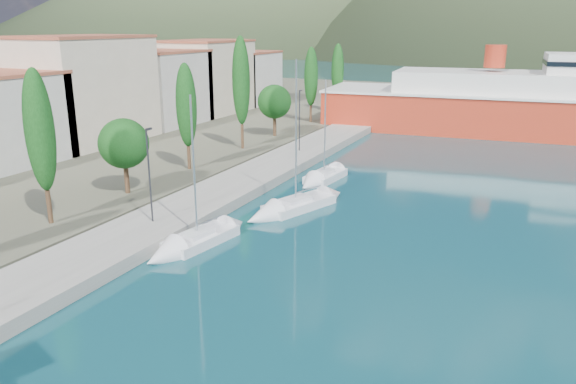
% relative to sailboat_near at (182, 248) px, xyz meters
% --- Properties ---
extents(ground, '(1400.00, 1400.00, 0.00)m').
position_rel_sailboat_near_xyz_m(ground, '(5.40, 109.44, -0.28)').
color(ground, '#11424C').
extents(quay, '(5.00, 88.00, 0.80)m').
position_rel_sailboat_near_xyz_m(quay, '(-3.60, 15.44, 0.12)').
color(quay, gray).
rests_on(quay, ground).
extents(land_strip, '(70.00, 148.00, 0.70)m').
position_rel_sailboat_near_xyz_m(land_strip, '(-41.60, 25.44, 0.07)').
color(land_strip, '#565644').
rests_on(land_strip, ground).
extents(town_buildings, '(9.20, 69.20, 11.30)m').
position_rel_sailboat_near_xyz_m(town_buildings, '(-26.60, 26.34, 5.29)').
color(town_buildings, beige).
rests_on(town_buildings, land_strip).
extents(tree_row, '(3.85, 64.22, 11.36)m').
position_rel_sailboat_near_xyz_m(tree_row, '(-9.56, 20.46, 5.55)').
color(tree_row, '#47301E').
rests_on(tree_row, land_strip).
extents(lamp_posts, '(0.15, 43.90, 6.06)m').
position_rel_sailboat_near_xyz_m(lamp_posts, '(-3.60, 3.24, 3.81)').
color(lamp_posts, '#2D2D33').
rests_on(lamp_posts, quay).
extents(sailboat_near, '(3.18, 7.22, 10.02)m').
position_rel_sailboat_near_xyz_m(sailboat_near, '(0.00, 0.00, 0.00)').
color(sailboat_near, silver).
rests_on(sailboat_near, ground).
extents(sailboat_mid, '(4.73, 8.32, 11.63)m').
position_rel_sailboat_near_xyz_m(sailboat_mid, '(2.36, 8.69, 0.01)').
color(sailboat_mid, silver).
rests_on(sailboat_mid, ground).
extents(sailboat_far, '(2.70, 6.62, 9.48)m').
position_rel_sailboat_near_xyz_m(sailboat_far, '(1.68, 17.37, -0.00)').
color(sailboat_far, silver).
rests_on(sailboat_far, ground).
extents(ferry, '(57.67, 17.03, 11.29)m').
position_rel_sailboat_near_xyz_m(ferry, '(20.18, 49.97, 3.16)').
color(ferry, '#B8301A').
rests_on(ferry, ground).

